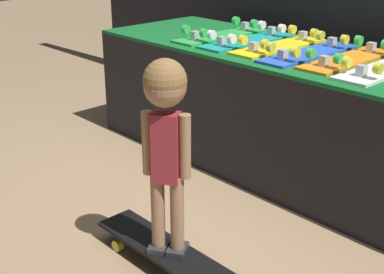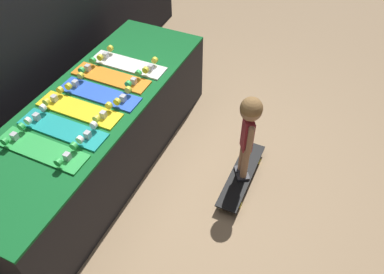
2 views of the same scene
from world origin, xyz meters
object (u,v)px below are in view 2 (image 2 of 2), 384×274
Objects in this scene: skateboard_white_on_rack at (128,63)px; child at (249,125)px; skateboard_green_on_rack at (41,148)px; skateboard_yellow_on_rack at (79,108)px; skateboard_blue_on_rack at (99,93)px; skateboard_on_floor at (241,175)px; skateboard_teal_on_rack at (62,128)px; skateboard_orange_on_rack at (111,76)px.

skateboard_white_on_rack is 1.21m from child.
skateboard_green_on_rack is 1.00× the size of skateboard_yellow_on_rack.
skateboard_yellow_on_rack is 0.83× the size of child.
skateboard_blue_on_rack is 1.35m from skateboard_on_floor.
skateboard_green_on_rack is 1.59m from skateboard_on_floor.
skateboard_yellow_on_rack is 1.42m from skateboard_on_floor.
skateboard_teal_on_rack is 1.00× the size of skateboard_blue_on_rack.
skateboard_teal_on_rack and skateboard_blue_on_rack have the same top height.
skateboard_teal_on_rack is 0.44m from skateboard_blue_on_rack.
skateboard_yellow_on_rack is at bearing 177.92° from skateboard_white_on_rack.
skateboard_yellow_on_rack is 1.00× the size of skateboard_orange_on_rack.
skateboard_teal_on_rack and skateboard_white_on_rack have the same top height.
skateboard_on_floor is at bearing -61.85° from skateboard_teal_on_rack.
skateboard_yellow_on_rack is 0.87× the size of skateboard_on_floor.
skateboard_on_floor is at bearing -80.68° from skateboard_blue_on_rack.
skateboard_green_on_rack is at bearing 179.71° from skateboard_white_on_rack.
child reaches higher than skateboard_yellow_on_rack.
skateboard_teal_on_rack reaches higher than skateboard_on_floor.
child reaches higher than skateboard_teal_on_rack.
skateboard_teal_on_rack and skateboard_orange_on_rack have the same top height.
skateboard_teal_on_rack is 0.22m from skateboard_yellow_on_rack.
skateboard_orange_on_rack is at bearing 56.61° from child.
skateboard_teal_on_rack is at bearing -174.74° from skateboard_yellow_on_rack.
skateboard_yellow_on_rack is at bearing 171.94° from skateboard_blue_on_rack.
skateboard_green_on_rack is at bearing 93.71° from child.
skateboard_green_on_rack and skateboard_blue_on_rack have the same top height.
skateboard_green_on_rack is at bearing 125.77° from skateboard_on_floor.
skateboard_orange_on_rack is 1.37m from skateboard_on_floor.
skateboard_orange_on_rack is 1.21m from child.
skateboard_blue_on_rack is 1.19m from child.
skateboard_yellow_on_rack reaches higher than skateboard_on_floor.
skateboard_blue_on_rack is at bearing -170.21° from skateboard_orange_on_rack.
skateboard_yellow_on_rack is 1.00× the size of skateboard_blue_on_rack.
skateboard_green_on_rack is 1.00× the size of skateboard_teal_on_rack.
child is at bearing -116.57° from skateboard_on_floor.
skateboard_blue_on_rack is at bearing 67.26° from child.
skateboard_teal_on_rack is 1.48m from skateboard_on_floor.
skateboard_green_on_rack and skateboard_orange_on_rack have the same top height.
skateboard_green_on_rack is 1.00× the size of skateboard_blue_on_rack.
skateboard_orange_on_rack is at bearing 9.79° from skateboard_blue_on_rack.
skateboard_yellow_on_rack is at bearing 108.93° from skateboard_on_floor.
skateboard_yellow_on_rack is 0.44m from skateboard_orange_on_rack.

